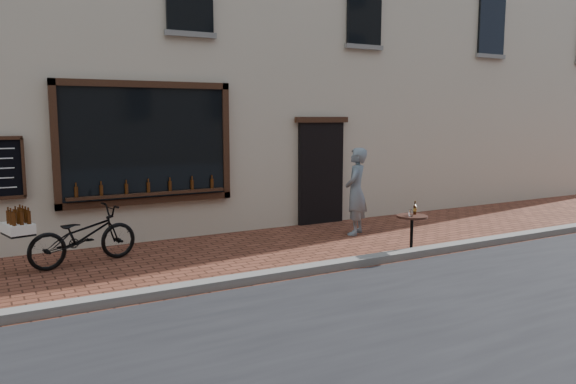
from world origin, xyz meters
TOP-DOWN VIEW (x-y plane):
  - ground at (0.00, 0.00)m, footprint 90.00×90.00m
  - kerb at (0.00, 0.20)m, footprint 90.00×0.25m
  - shop_building at (0.00, 6.50)m, footprint 28.00×6.20m
  - cargo_bicycle at (-3.27, 2.40)m, footprint 2.09×1.02m
  - bistro_table at (1.76, 0.35)m, footprint 0.52×0.52m
  - pedestrian at (1.88, 2.13)m, footprint 0.75×0.72m

SIDE VIEW (x-z plane):
  - ground at x=0.00m, z-range 0.00..0.00m
  - kerb at x=0.00m, z-range 0.00..0.12m
  - cargo_bicycle at x=-3.27m, z-range -0.02..0.96m
  - bistro_table at x=1.76m, z-range 0.03..0.93m
  - pedestrian at x=1.88m, z-range 0.00..1.73m
  - shop_building at x=0.00m, z-range 0.00..10.00m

